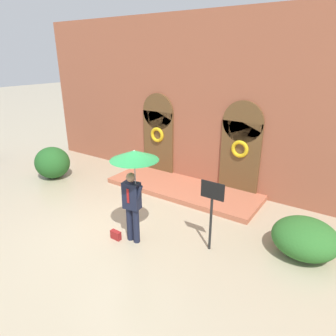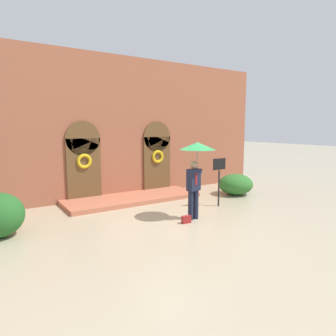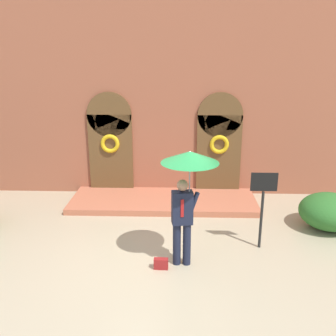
% 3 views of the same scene
% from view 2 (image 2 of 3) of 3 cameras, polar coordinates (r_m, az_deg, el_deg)
% --- Properties ---
extents(ground_plane, '(80.00, 80.00, 0.00)m').
position_cam_2_polar(ground_plane, '(9.19, 1.86, -10.05)').
color(ground_plane, tan).
extents(building_facade, '(14.00, 2.30, 5.60)m').
position_cam_2_polar(building_facade, '(12.39, -9.15, 7.07)').
color(building_facade, '#9E563D').
rests_on(building_facade, ground).
extents(person_with_umbrella, '(1.10, 1.10, 2.36)m').
position_cam_2_polar(person_with_umbrella, '(9.08, 5.44, 2.05)').
color(person_with_umbrella, '#191E33').
rests_on(person_with_umbrella, ground).
extents(handbag, '(0.28, 0.13, 0.22)m').
position_cam_2_polar(handbag, '(8.98, 3.51, -9.75)').
color(handbag, maroon).
rests_on(handbag, ground).
extents(sign_post, '(0.56, 0.06, 1.72)m').
position_cam_2_polar(sign_post, '(10.77, 9.71, -1.14)').
color(sign_post, black).
rests_on(sign_post, ground).
extents(shrub_right, '(1.46, 1.39, 0.87)m').
position_cam_2_polar(shrub_right, '(12.90, 12.75, -3.04)').
color(shrub_right, '#2D6B28').
rests_on(shrub_right, ground).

